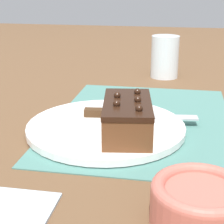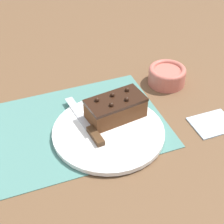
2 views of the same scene
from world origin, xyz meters
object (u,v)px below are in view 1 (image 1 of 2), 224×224
object	(u,v)px
serving_knife	(121,114)
cake_plate	(106,127)
drinking_glass	(165,57)
chocolate_cake	(127,117)
small_bowl	(200,203)

from	to	relation	value
serving_knife	cake_plate	bearing A→B (deg)	-32.02
cake_plate	drinking_glass	world-z (taller)	drinking_glass
cake_plate	drinking_glass	xyz separation A→B (m)	(-0.42, 0.08, 0.05)
chocolate_cake	small_bowl	size ratio (longest dim) A/B	1.45
serving_knife	chocolate_cake	bearing A→B (deg)	9.85
small_bowl	drinking_glass	bearing A→B (deg)	-173.98
serving_knife	drinking_glass	size ratio (longest dim) A/B	1.87
chocolate_cake	drinking_glass	distance (m)	0.46
cake_plate	drinking_glass	size ratio (longest dim) A/B	2.48
serving_knife	small_bowl	xyz separation A→B (m)	(0.29, 0.13, 0.01)
drinking_glass	chocolate_cake	bearing A→B (deg)	-5.05
drinking_glass	small_bowl	xyz separation A→B (m)	(0.67, 0.07, -0.03)
chocolate_cake	small_bowl	world-z (taller)	chocolate_cake
small_bowl	chocolate_cake	bearing A→B (deg)	-152.00
drinking_glass	serving_knife	bearing A→B (deg)	-9.44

